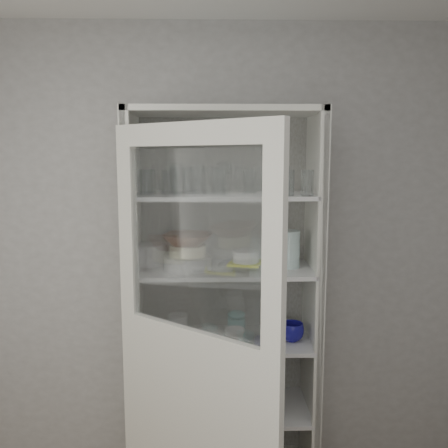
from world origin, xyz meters
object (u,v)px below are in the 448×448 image
(goblet_2, at_px, (224,175))
(cream_bowl, at_px, (188,251))
(teal_jar, at_px, (236,325))
(cream_dish, at_px, (215,403))
(pantry_cabinet, at_px, (224,320))
(mug_blue, at_px, (292,332))
(terracotta_bowl, at_px, (188,239))
(goblet_0, at_px, (184,178))
(goblet_1, at_px, (179,177))
(grey_bowl_stack, at_px, (288,249))
(mug_teal, at_px, (274,325))
(tin_box, at_px, (251,404))
(yellow_trivet, at_px, (246,263))
(white_canister, at_px, (178,327))
(plate_stack_back, at_px, (150,254))
(measuring_cups, at_px, (164,340))
(plate_stack_front, at_px, (188,263))
(goblet_3, at_px, (270,178))
(glass_platter, at_px, (246,265))
(white_ramekin, at_px, (246,256))
(mug_white, at_px, (235,338))

(goblet_2, bearing_deg, cream_bowl, -149.80)
(teal_jar, relative_size, cream_dish, 0.50)
(pantry_cabinet, bearing_deg, cream_bowl, -152.65)
(goblet_2, height_order, mug_blue, goblet_2)
(cream_bowl, height_order, terracotta_bowl, terracotta_bowl)
(goblet_0, relative_size, teal_jar, 1.26)
(goblet_1, bearing_deg, grey_bowl_stack, -8.14)
(mug_teal, bearing_deg, tin_box, -125.09)
(cream_bowl, relative_size, mug_teal, 1.90)
(yellow_trivet, bearing_deg, white_canister, -180.00)
(teal_jar, relative_size, tin_box, 0.64)
(terracotta_bowl, height_order, cream_dish, terracotta_bowl)
(plate_stack_back, bearing_deg, mug_blue, -10.53)
(mug_teal, relative_size, cream_dish, 0.42)
(goblet_0, relative_size, measuring_cups, 1.70)
(goblet_0, xyz_separation_m, plate_stack_front, (0.03, -0.15, -0.44))
(goblet_2, relative_size, cream_dish, 0.78)
(pantry_cabinet, distance_m, cream_bowl, 0.47)
(yellow_trivet, bearing_deg, cream_dish, -166.95)
(goblet_0, relative_size, grey_bowl_stack, 0.75)
(plate_stack_front, xyz_separation_m, white_canister, (-0.06, 0.04, -0.37))
(goblet_3, distance_m, cream_bowl, 0.61)
(teal_jar, bearing_deg, goblet_3, 23.82)
(goblet_0, relative_size, goblet_1, 0.90)
(plate_stack_front, bearing_deg, goblet_3, 19.78)
(cream_bowl, relative_size, tin_box, 1.04)
(goblet_3, bearing_deg, teal_jar, -156.18)
(terracotta_bowl, distance_m, tin_box, 0.99)
(pantry_cabinet, height_order, goblet_3, pantry_cabinet)
(glass_platter, relative_size, white_ramekin, 2.08)
(white_ramekin, xyz_separation_m, mug_blue, (0.25, -0.05, -0.41))
(goblet_2, bearing_deg, goblet_0, 172.26)
(mug_teal, bearing_deg, mug_white, -121.61)
(pantry_cabinet, bearing_deg, goblet_2, 74.50)
(pantry_cabinet, distance_m, yellow_trivet, 0.37)
(plate_stack_back, relative_size, cream_bowl, 0.98)
(mug_blue, bearing_deg, plate_stack_front, -158.38)
(measuring_cups, height_order, white_canister, white_canister)
(cream_dish, distance_m, tin_box, 0.20)
(goblet_2, height_order, tin_box, goblet_2)
(white_ramekin, distance_m, mug_white, 0.44)
(goblet_2, distance_m, terracotta_bowl, 0.40)
(plate_stack_back, distance_m, grey_bowl_stack, 0.76)
(pantry_cabinet, bearing_deg, goblet_3, 13.58)
(mug_blue, relative_size, cream_dish, 0.53)
(goblet_0, relative_size, goblet_2, 0.80)
(pantry_cabinet, height_order, plate_stack_front, pantry_cabinet)
(tin_box, bearing_deg, teal_jar, 134.70)
(goblet_0, height_order, teal_jar, goblet_0)
(pantry_cabinet, height_order, plate_stack_back, pantry_cabinet)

